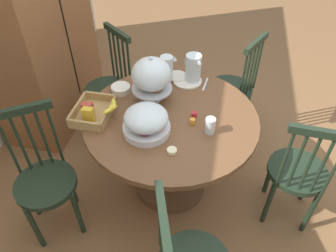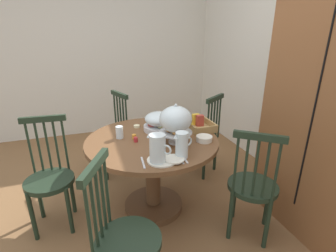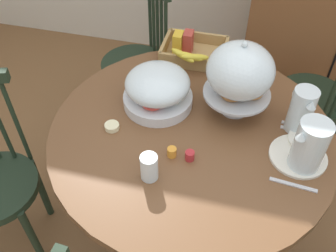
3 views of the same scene
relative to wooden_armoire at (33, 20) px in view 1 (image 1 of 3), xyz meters
name	(u,v)px [view 1 (image 1 of 3)]	position (x,y,z in m)	size (l,w,h in m)	color
ground_plane	(196,177)	(-0.56, -1.50, -0.98)	(10.00, 10.00, 0.00)	brown
wooden_armoire	(33,20)	(0.00, 0.00, 0.00)	(1.18, 0.60, 1.96)	brown
dining_table	(171,139)	(-0.68, -1.31, -0.46)	(1.17, 1.17, 0.74)	brown
windsor_chair_by_cabinet	(298,174)	(-0.76, -2.19, -0.53)	(0.40, 0.40, 0.97)	#1E2D1E
windsor_chair_facing_door	(232,90)	(0.11, -1.70, -0.53)	(0.44, 0.44, 0.97)	#1E2D1E
windsor_chair_far_side	(110,89)	(-0.10, -0.64, -0.53)	(0.47, 0.47, 0.97)	#1E2D1E
windsor_chair_host_seat	(45,181)	(-1.16, -0.57, -0.53)	(0.46, 0.46, 0.97)	#1E2D1E
pastry_stand_with_dome	(152,76)	(-0.53, -1.14, -0.05)	(0.28, 0.28, 0.34)	silver
fruit_platter_covered	(146,121)	(-0.86, -1.19, -0.16)	(0.30, 0.30, 0.18)	silver
orange_juice_pitcher	(193,70)	(-0.24, -1.39, -0.15)	(0.16, 0.15, 0.22)	silver
milk_pitcher	(166,70)	(-0.27, -1.19, -0.15)	(0.10, 0.18, 0.20)	silver
cereal_basket	(95,112)	(-0.79, -0.82, -0.20)	(0.32, 0.30, 0.12)	tan
china_plate_large	(187,81)	(-0.26, -1.35, -0.24)	(0.22, 0.22, 0.01)	white
china_plate_small	(177,76)	(-0.23, -1.27, -0.23)	(0.15, 0.15, 0.01)	white
cereal_bowl	(121,89)	(-0.49, -0.90, -0.22)	(0.14, 0.14, 0.04)	white
drinking_glass	(210,126)	(-0.79, -1.58, -0.19)	(0.06, 0.06, 0.11)	silver
butter_dish	(172,151)	(-1.00, -1.38, -0.23)	(0.06, 0.06, 0.02)	beige
jam_jar_strawberry	(194,115)	(-0.66, -1.46, -0.22)	(0.04, 0.04, 0.04)	#B7282D
jam_jar_apricot	(192,122)	(-0.73, -1.46, -0.22)	(0.04, 0.04, 0.04)	orange
table_knife	(170,78)	(-0.25, -1.21, -0.24)	(0.17, 0.01, 0.01)	silver
dinner_fork	(166,77)	(-0.24, -1.18, -0.24)	(0.17, 0.01, 0.01)	silver
soup_spoon	(205,84)	(-0.27, -1.49, -0.24)	(0.17, 0.01, 0.01)	silver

